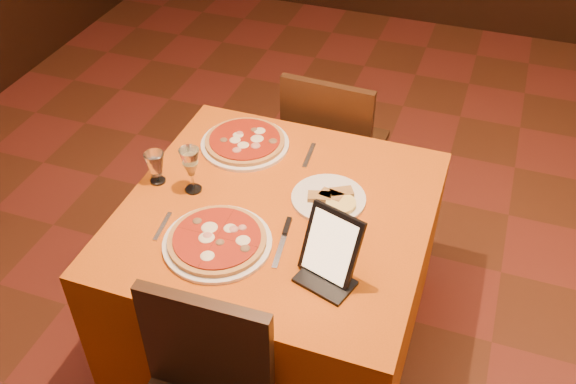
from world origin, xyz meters
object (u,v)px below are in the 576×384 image
(pizza_far, at_px, (245,142))
(tablet, at_px, (331,246))
(water_glass, at_px, (156,168))
(main_table, at_px, (278,279))
(pizza_near, at_px, (217,241))
(wine_glass, at_px, (191,170))
(chair_main_far, at_px, (337,147))

(pizza_far, height_order, tablet, tablet)
(pizza_far, xyz_separation_m, water_glass, (-0.23, -0.33, 0.05))
(main_table, xyz_separation_m, pizza_near, (-0.13, -0.24, 0.39))
(water_glass, bearing_deg, pizza_near, -33.67)
(wine_glass, relative_size, water_glass, 1.46)
(tablet, bearing_deg, water_glass, -179.54)
(pizza_far, height_order, wine_glass, wine_glass)
(pizza_near, bearing_deg, main_table, 61.80)
(pizza_near, distance_m, pizza_far, 0.58)
(main_table, relative_size, chair_main_far, 1.21)
(pizza_near, height_order, water_glass, water_glass)
(pizza_far, bearing_deg, pizza_near, -77.00)
(pizza_far, bearing_deg, water_glass, -124.64)
(main_table, bearing_deg, pizza_near, -118.20)
(water_glass, xyz_separation_m, tablet, (0.75, -0.23, 0.06))
(pizza_near, xyz_separation_m, tablet, (0.40, 0.01, 0.10))
(wine_glass, height_order, tablet, tablet)
(wine_glass, bearing_deg, chair_main_far, 68.34)
(chair_main_far, height_order, pizza_near, chair_main_far)
(wine_glass, xyz_separation_m, tablet, (0.60, -0.23, 0.03))
(pizza_near, height_order, pizza_far, same)
(chair_main_far, xyz_separation_m, tablet, (0.27, -1.07, 0.41))
(main_table, bearing_deg, tablet, -40.95)
(main_table, xyz_separation_m, tablet, (0.27, -0.23, 0.49))
(wine_glass, distance_m, water_glass, 0.15)
(chair_main_far, distance_m, pizza_far, 0.65)
(chair_main_far, relative_size, water_glass, 7.00)
(chair_main_far, distance_m, tablet, 1.18)
(wine_glass, bearing_deg, tablet, -20.92)
(wine_glass, bearing_deg, main_table, 0.55)
(water_glass, bearing_deg, main_table, 0.27)
(pizza_near, height_order, wine_glass, wine_glass)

